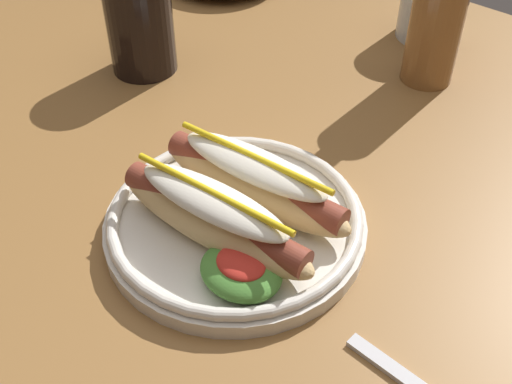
{
  "coord_description": "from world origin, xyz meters",
  "views": [
    {
      "loc": [
        0.3,
        -0.47,
        1.17
      ],
      "look_at": [
        0.01,
        -0.13,
        0.77
      ],
      "focal_mm": 44.75,
      "sensor_mm": 36.0,
      "label": 1
    }
  ],
  "objects_px": {
    "hot_dog_plate": "(235,214)",
    "glass_bottle": "(440,7)",
    "water_cup": "(434,2)",
    "soda_cup": "(140,24)"
  },
  "relations": [
    {
      "from": "hot_dog_plate",
      "to": "glass_bottle",
      "type": "relative_size",
      "value": 0.99
    },
    {
      "from": "soda_cup",
      "to": "water_cup",
      "type": "xyz_separation_m",
      "value": [
        0.24,
        0.31,
        -0.01
      ]
    },
    {
      "from": "hot_dog_plate",
      "to": "water_cup",
      "type": "bearing_deg",
      "value": 96.46
    },
    {
      "from": "water_cup",
      "to": "glass_bottle",
      "type": "height_order",
      "value": "glass_bottle"
    },
    {
      "from": "hot_dog_plate",
      "to": "glass_bottle",
      "type": "height_order",
      "value": "glass_bottle"
    },
    {
      "from": "soda_cup",
      "to": "hot_dog_plate",
      "type": "bearing_deg",
      "value": -27.15
    },
    {
      "from": "hot_dog_plate",
      "to": "glass_bottle",
      "type": "xyz_separation_m",
      "value": [
        -0.0,
        0.36,
        0.07
      ]
    },
    {
      "from": "soda_cup",
      "to": "glass_bottle",
      "type": "xyz_separation_m",
      "value": [
        0.29,
        0.21,
        0.03
      ]
    },
    {
      "from": "soda_cup",
      "to": "water_cup",
      "type": "distance_m",
      "value": 0.39
    },
    {
      "from": "hot_dog_plate",
      "to": "soda_cup",
      "type": "distance_m",
      "value": 0.33
    }
  ]
}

